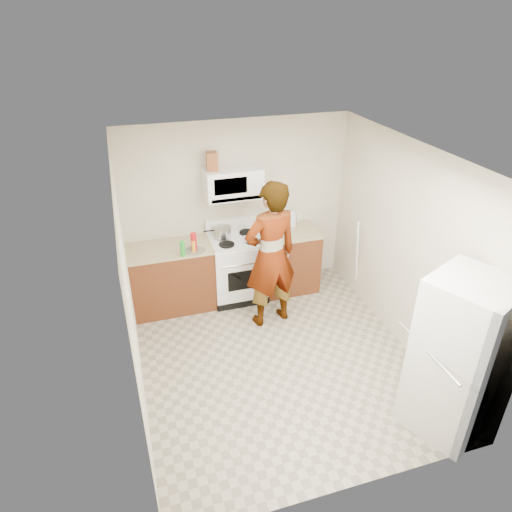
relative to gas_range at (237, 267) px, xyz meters
name	(u,v)px	position (x,y,z in m)	size (l,w,h in m)	color
floor	(278,358)	(0.10, -1.48, -0.49)	(3.60, 3.60, 0.00)	gray
back_wall	(238,208)	(0.10, 0.31, 0.76)	(3.20, 0.02, 2.50)	beige
right_wall	(407,249)	(1.69, -1.48, 0.76)	(0.02, 3.60, 2.50)	beige
cabinet_left	(172,278)	(-0.94, 0.01, -0.04)	(1.12, 0.62, 0.90)	#5D2A16
counter_left	(169,249)	(-0.94, 0.01, 0.43)	(1.14, 0.64, 0.04)	tan
cabinet_right	(288,261)	(0.78, 0.01, -0.04)	(0.80, 0.62, 0.90)	#5D2A16
counter_right	(289,232)	(0.78, 0.01, 0.43)	(0.82, 0.64, 0.04)	tan
gas_range	(237,267)	(0.00, 0.00, 0.00)	(0.76, 0.65, 1.13)	white
microwave	(233,183)	(0.00, 0.13, 1.21)	(0.76, 0.38, 0.40)	white
person	(271,256)	(0.25, -0.71, 0.51)	(0.73, 0.48, 1.99)	tan
fridge	(458,358)	(1.39, -2.89, 0.36)	(0.70, 0.70, 1.70)	beige
kettle	(291,219)	(0.87, 0.19, 0.55)	(0.16, 0.16, 0.19)	silver
jug	(212,161)	(-0.27, 0.13, 1.53)	(0.14, 0.14, 0.24)	brown
saucepan	(222,232)	(-0.18, 0.09, 0.53)	(0.24, 0.24, 0.13)	#B4B4B9
tray	(253,239)	(0.19, -0.13, 0.47)	(0.25, 0.16, 0.05)	white
bottle_spray	(194,242)	(-0.63, -0.20, 0.58)	(0.08, 0.08, 0.26)	#B70D15
bottle_hot_sauce	(194,246)	(-0.64, -0.21, 0.53)	(0.05, 0.05, 0.17)	orange
bottle_green_cap	(183,249)	(-0.79, -0.28, 0.55)	(0.06, 0.06, 0.21)	green
pot_lid	(195,250)	(-0.62, -0.19, 0.46)	(0.28, 0.28, 0.01)	white
broom	(357,258)	(1.65, -0.47, 0.13)	(0.03, 0.03, 1.22)	white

